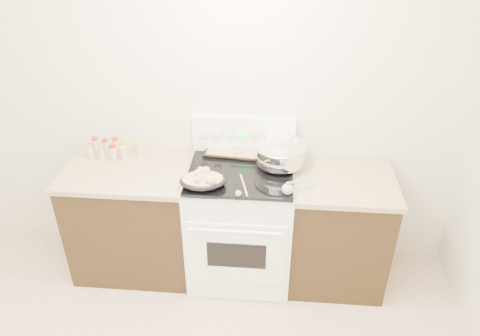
# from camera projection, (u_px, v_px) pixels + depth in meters

# --- Properties ---
(room_shell) EXTENTS (4.10, 3.60, 2.75)m
(room_shell) POSITION_uv_depth(u_px,v_px,m) (114.00, 200.00, 1.73)
(room_shell) COLOR beige
(room_shell) RESTS_ON ground
(counter_left) EXTENTS (0.93, 0.67, 0.92)m
(counter_left) POSITION_uv_depth(u_px,v_px,m) (135.00, 217.00, 3.64)
(counter_left) COLOR black
(counter_left) RESTS_ON ground
(counter_right) EXTENTS (0.73, 0.67, 0.92)m
(counter_right) POSITION_uv_depth(u_px,v_px,m) (337.00, 229.00, 3.52)
(counter_right) COLOR black
(counter_right) RESTS_ON ground
(kitchen_range) EXTENTS (0.78, 0.73, 1.22)m
(kitchen_range) POSITION_uv_depth(u_px,v_px,m) (241.00, 221.00, 3.55)
(kitchen_range) COLOR white
(kitchen_range) RESTS_ON ground
(mixing_bowl) EXTENTS (0.45, 0.45, 0.22)m
(mixing_bowl) POSITION_uv_depth(u_px,v_px,m) (280.00, 155.00, 3.33)
(mixing_bowl) COLOR silver
(mixing_bowl) RESTS_ON kitchen_range
(roasting_pan) EXTENTS (0.34, 0.26, 0.12)m
(roasting_pan) POSITION_uv_depth(u_px,v_px,m) (203.00, 180.00, 3.13)
(roasting_pan) COLOR black
(roasting_pan) RESTS_ON kitchen_range
(baking_sheet) EXTENTS (0.45, 0.34, 0.06)m
(baking_sheet) POSITION_uv_depth(u_px,v_px,m) (235.00, 149.00, 3.54)
(baking_sheet) COLOR black
(baking_sheet) RESTS_ON kitchen_range
(wooden_spoon) EXTENTS (0.09, 0.25, 0.04)m
(wooden_spoon) POSITION_uv_depth(u_px,v_px,m) (240.00, 190.00, 3.09)
(wooden_spoon) COLOR tan
(wooden_spoon) RESTS_ON kitchen_range
(blue_ladle) EXTENTS (0.23, 0.19, 0.10)m
(blue_ladle) POSITION_uv_depth(u_px,v_px,m) (289.00, 188.00, 3.07)
(blue_ladle) COLOR #82A7C2
(blue_ladle) RESTS_ON kitchen_range
(spice_jars) EXTENTS (0.39, 0.15, 0.13)m
(spice_jars) POSITION_uv_depth(u_px,v_px,m) (112.00, 149.00, 3.50)
(spice_jars) COLOR #BFB28C
(spice_jars) RESTS_ON counter_left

